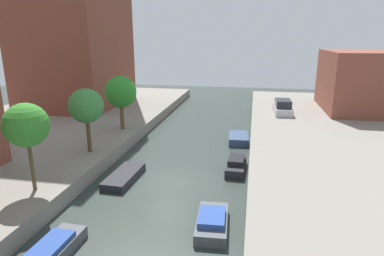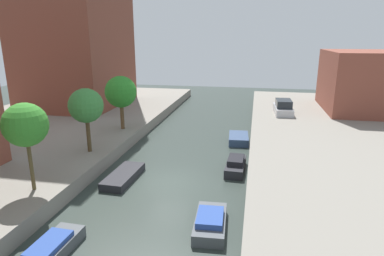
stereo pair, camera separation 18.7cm
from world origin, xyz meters
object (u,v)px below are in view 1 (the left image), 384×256
moored_boat_right_2 (212,222)px  moored_boat_right_3 (236,165)px  street_tree_3 (86,106)px  parked_car (282,108)px  street_tree_4 (121,92)px  moored_boat_right_4 (238,139)px  low_block_right (371,81)px  street_tree_2 (26,125)px  moored_boat_left_3 (124,176)px  moored_boat_left_2 (51,252)px

moored_boat_right_2 → moored_boat_right_3: 7.58m
street_tree_3 → parked_car: size_ratio=1.02×
street_tree_4 → moored_boat_right_4: (10.55, 1.08, -4.06)m
low_block_right → street_tree_2: bearing=-134.2°
parked_car → moored_boat_right_2: size_ratio=1.35×
parked_car → moored_boat_left_3: size_ratio=1.13×
street_tree_4 → moored_boat_left_2: size_ratio=1.28×
moored_boat_left_2 → street_tree_3: bearing=108.6°
street_tree_4 → moored_boat_right_4: bearing=5.8°
street_tree_2 → moored_boat_left_3: 7.04m
low_block_right → moored_boat_right_4: 18.66m
parked_car → moored_boat_right_2: (-4.91, -22.26, -1.28)m
low_block_right → street_tree_2: (-24.62, -25.33, 0.39)m
street_tree_2 → street_tree_3: bearing=90.0°
street_tree_3 → moored_boat_left_2: bearing=-71.4°
moored_boat_right_2 → moored_boat_right_3: (0.75, 7.54, 0.06)m
street_tree_4 → moored_boat_right_2: (9.98, -13.09, -4.03)m
low_block_right → moored_boat_right_2: low_block_right is taller
parked_car → moored_boat_left_2: bearing=-113.8°
parked_car → moored_boat_right_4: bearing=-118.2°
moored_boat_left_2 → moored_boat_right_4: moored_boat_left_2 is taller
street_tree_2 → moored_boat_right_4: bearing=52.5°
parked_car → moored_boat_left_2: (-11.39, -25.83, -1.31)m
parked_car → moored_boat_right_4: size_ratio=1.44×
low_block_right → street_tree_2: 35.32m
moored_boat_left_2 → moored_boat_left_3: moored_boat_left_2 is taller
moored_boat_left_2 → moored_boat_right_3: bearing=57.0°
moored_boat_right_2 → low_block_right: bearing=60.4°
moored_boat_right_2 → moored_boat_left_3: bearing=144.5°
moored_boat_right_3 → moored_boat_left_3: bearing=-157.9°
street_tree_2 → moored_boat_right_2: size_ratio=1.45×
low_block_right → moored_boat_right_2: (-14.64, -25.76, -3.95)m
moored_boat_right_2 → moored_boat_right_3: bearing=84.4°
moored_boat_left_3 → moored_boat_right_2: moored_boat_right_2 is taller
street_tree_3 → moored_boat_right_2: size_ratio=1.38×
street_tree_4 → moored_boat_left_3: 10.06m
street_tree_2 → moored_boat_left_2: (3.50, -4.00, -4.37)m
street_tree_3 → moored_boat_left_3: (3.50, -2.21, -4.16)m
low_block_right → moored_boat_left_2: 36.36m
moored_boat_right_2 → street_tree_4: bearing=127.3°
street_tree_4 → parked_car: size_ratio=1.06×
street_tree_4 → moored_boat_right_2: 16.94m
low_block_right → parked_car: size_ratio=2.32×
moored_boat_right_2 → street_tree_2: bearing=177.5°
parked_car → moored_boat_left_3: parked_car is taller
low_block_right → parked_car: bearing=-160.2°
street_tree_3 → moored_boat_right_2: 12.74m
parked_car → moored_boat_right_3: bearing=-105.8°
street_tree_3 → street_tree_2: bearing=-90.0°
moored_boat_left_3 → moored_boat_right_2: bearing=-35.5°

